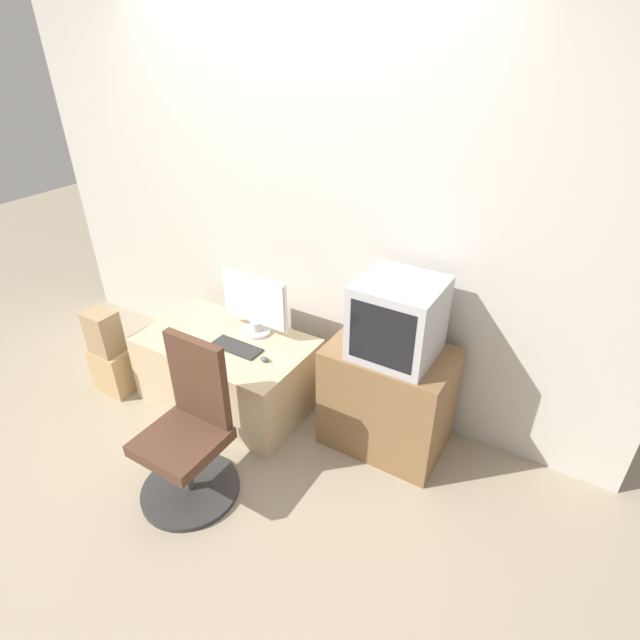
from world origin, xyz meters
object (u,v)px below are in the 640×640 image
object	(u,v)px
mouse	(265,359)
cardboard_box_lower	(113,370)
crt_tv	(398,319)
main_monitor	(255,305)
office_chair	(189,438)
keyboard	(236,347)

from	to	relation	value
mouse	cardboard_box_lower	distance (m)	1.25
mouse	crt_tv	size ratio (longest dim) A/B	0.14
main_monitor	mouse	world-z (taller)	main_monitor
crt_tv	cardboard_box_lower	distance (m)	2.12
crt_tv	office_chair	size ratio (longest dim) A/B	0.48
keyboard	office_chair	xyz separation A→B (m)	(0.20, -0.66, -0.15)
office_chair	keyboard	bearing A→B (deg)	106.82
main_monitor	crt_tv	size ratio (longest dim) A/B	1.12
main_monitor	office_chair	xyz separation A→B (m)	(0.21, -0.89, -0.35)
keyboard	crt_tv	world-z (taller)	crt_tv
keyboard	office_chair	distance (m)	0.71
keyboard	cardboard_box_lower	bearing A→B (deg)	-161.49
mouse	office_chair	size ratio (longest dim) A/B	0.07
main_monitor	mouse	size ratio (longest dim) A/B	8.12
main_monitor	cardboard_box_lower	distance (m)	1.19
crt_tv	cardboard_box_lower	xyz separation A→B (m)	(-1.91, -0.53, -0.75)
main_monitor	keyboard	size ratio (longest dim) A/B	1.48
mouse	cardboard_box_lower	world-z (taller)	mouse
main_monitor	keyboard	xyz separation A→B (m)	(0.01, -0.22, -0.21)
main_monitor	keyboard	bearing A→B (deg)	-88.24
main_monitor	keyboard	distance (m)	0.30
keyboard	crt_tv	bearing A→B (deg)	12.44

